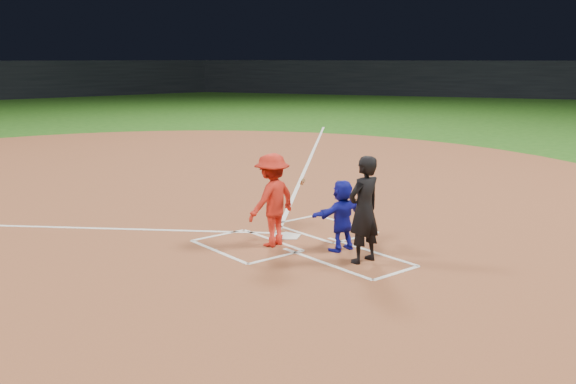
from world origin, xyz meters
TOP-DOWN VIEW (x-y plane):
  - ground at (0.00, 0.00)m, footprint 120.00×120.00m
  - home_plate_dirt at (0.00, 6.00)m, footprint 28.00×28.00m
  - stadium_wall_right at (42.00, 24.00)m, footprint 31.04×52.56m
  - home_plate at (0.00, 0.00)m, footprint 0.60×0.60m
  - catcher at (0.21, -1.31)m, footprint 1.20×0.39m
  - umpire at (0.01, -2.03)m, footprint 0.68×0.45m
  - chalk_markings at (0.00, 5.29)m, footprint 28.35×17.32m
  - batter_at_plate at (-0.57, -0.27)m, footprint 1.49×0.91m

SIDE VIEW (x-z plane):
  - ground at x=0.00m, z-range 0.00..0.00m
  - home_plate_dirt at x=0.00m, z-range 0.00..0.01m
  - chalk_markings at x=0.00m, z-range 0.01..0.02m
  - home_plate at x=0.00m, z-range 0.01..0.03m
  - catcher at x=0.21m, z-range 0.01..1.30m
  - batter_at_plate at x=-0.57m, z-range 0.01..1.72m
  - umpire at x=0.01m, z-range 0.01..1.84m
  - stadium_wall_right at x=42.00m, z-range 0.00..3.20m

